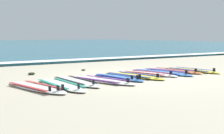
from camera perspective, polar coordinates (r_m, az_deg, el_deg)
The scene contains 14 objects.
ground_plane at distance 9.44m, azimuth 3.35°, elevation -1.72°, with size 80.00×80.00×0.00m, color #B7AD93.
wave_foam_strip at distance 14.28m, azimuth -9.94°, elevation 0.96°, with size 80.00×0.95×0.11m, color white.
surfboard_0 at distance 7.50m, azimuth -13.60°, elevation -3.54°, with size 1.01×2.41×0.18m.
surfboard_1 at distance 7.75m, azimuth -9.20°, elevation -3.16°, with size 0.63×2.45×0.18m.
surfboard_2 at distance 8.26m, azimuth -6.53°, elevation -2.57°, with size 0.61×2.33×0.18m.
surfboard_3 at distance 8.39m, azimuth -1.79°, elevation -2.41°, with size 1.12×2.37×0.18m.
surfboard_4 at distance 8.98m, azimuth 1.09°, elevation -1.87°, with size 0.72×2.11×0.18m.
surfboard_5 at distance 9.36m, azimuth 3.90°, elevation -1.57°, with size 0.99×2.40×0.18m.
surfboard_6 at distance 9.93m, azimuth 6.41°, elevation -1.17°, with size 1.08×2.23×0.18m.
surfboard_7 at distance 10.31m, azimuth 8.91°, elevation -0.95°, with size 0.99×2.50×0.18m.
surfboard_8 at distance 10.80m, azimuth 10.83°, elevation -0.67°, with size 1.06×2.29×0.18m.
surfboard_9 at distance 11.13m, azimuth 14.12°, elevation -0.56°, with size 0.79×2.31×0.18m.
seaweed_clump_near_shoreline at distance 10.99m, azimuth -5.18°, elevation -0.53°, with size 0.16×0.13×0.06m, color #384723.
seaweed_clump_mid_sand at distance 10.12m, azimuth -14.30°, elevation -1.16°, with size 0.22×0.18×0.08m, color #2D381E.
Camera 1 is at (-5.54, -7.55, 1.23)m, focal length 50.72 mm.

